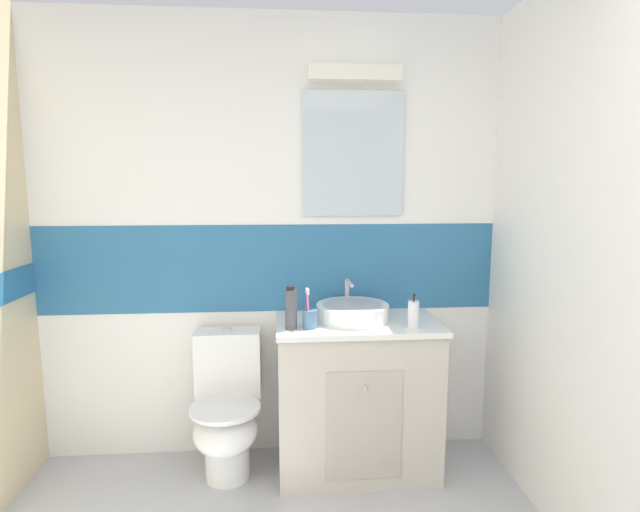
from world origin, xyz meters
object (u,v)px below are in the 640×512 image
sink_basin (352,311)px  shampoo_bottle_tall (291,308)px  toothbrush_cup (310,318)px  toilet (227,410)px  soap_dispenser (413,314)px

sink_basin → shampoo_bottle_tall: shampoo_bottle_tall is taller
sink_basin → toothbrush_cup: 0.28m
sink_basin → toilet: size_ratio=0.56×
soap_dispenser → shampoo_bottle_tall: size_ratio=0.80×
toothbrush_cup → soap_dispenser: size_ratio=1.19×
soap_dispenser → shampoo_bottle_tall: 0.63m
toilet → shampoo_bottle_tall: 0.70m
toothbrush_cup → shampoo_bottle_tall: size_ratio=0.96×
sink_basin → toothbrush_cup: (-0.24, -0.14, 0.01)m
shampoo_bottle_tall → toothbrush_cup: bearing=1.5°
toilet → sink_basin: bearing=1.6°
shampoo_bottle_tall → toilet: bearing=160.1°
shampoo_bottle_tall → soap_dispenser: bearing=-1.9°
toilet → toothbrush_cup: 0.71m
toothbrush_cup → soap_dispenser: 0.53m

